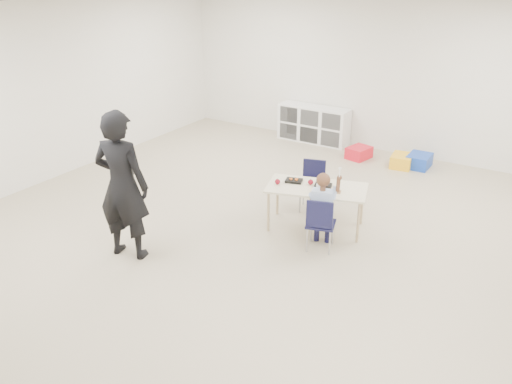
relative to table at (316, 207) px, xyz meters
The scene contains 16 objects.
room 1.56m from the table, 114.58° to the right, with size 9.00×9.02×2.80m.
table is the anchor object (origin of this frame).
chair_near 0.57m from the table, 57.96° to the right, with size 0.35×0.32×0.71m, color #111133, non-canonical shape.
chair_far 0.57m from the table, 122.04° to the left, with size 0.35×0.32×0.71m, color #111133, non-canonical shape.
child 0.62m from the table, 57.96° to the right, with size 0.47×0.47×1.12m, color #B9CFFA, non-canonical shape.
lunch_tray_near 0.32m from the table, 41.07° to the left, with size 0.22×0.16×0.03m, color black.
lunch_tray_far 0.46m from the table, behind, with size 0.22×0.16×0.03m, color black.
milk_carton 0.37m from the table, 53.07° to the right, with size 0.07×0.07×0.10m, color white.
bread_roll 0.43m from the table, ahead, with size 0.09×0.09×0.07m, color #BB7F4C.
apple_near 0.35m from the table, 165.17° to the left, with size 0.07×0.07×0.07m, color maroon.
apple_far 0.62m from the table, 158.88° to the right, with size 0.07×0.07×0.07m, color maroon.
cubby_shelf 3.68m from the table, 116.81° to the left, with size 1.40×0.40×0.70m, color white.
adult 2.54m from the table, 131.53° to the right, with size 0.67×0.44×1.83m, color black.
bin_red 2.90m from the table, 100.44° to the left, with size 0.33×0.43×0.21m, color red.
bin_yellow 2.86m from the table, 84.57° to the left, with size 0.34×0.44×0.22m, color yellow.
bin_blue 3.03m from the table, 79.93° to the left, with size 0.36×0.46×0.23m, color #1740B3.
Camera 1 is at (3.22, -4.95, 3.40)m, focal length 38.00 mm.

